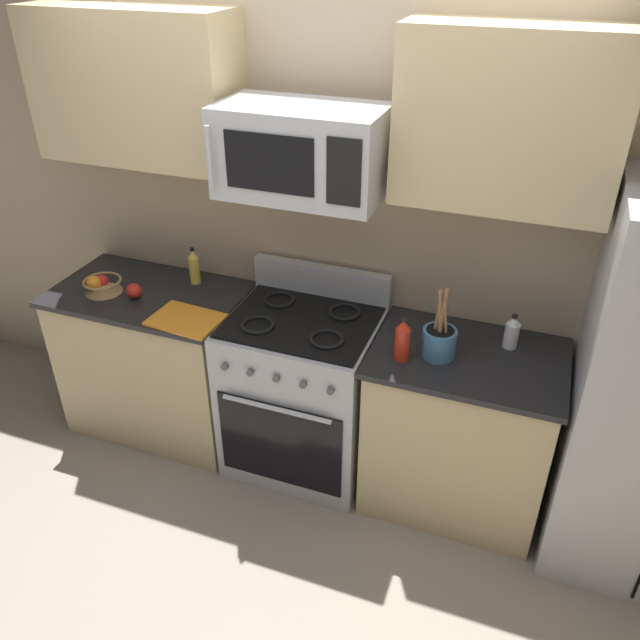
{
  "coord_description": "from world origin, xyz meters",
  "views": [
    {
      "loc": [
        1.04,
        -1.91,
        2.62
      ],
      "look_at": [
        0.15,
        0.51,
        1.03
      ],
      "focal_mm": 35.94,
      "sensor_mm": 36.0,
      "label": 1
    }
  ],
  "objects": [
    {
      "name": "counter_left",
      "position": [
        -0.91,
        0.64,
        0.46
      ],
      "size": [
        1.05,
        0.64,
        0.91
      ],
      "color": "tan",
      "rests_on": "ground"
    },
    {
      "name": "upper_cabinets_left",
      "position": [
        -0.92,
        0.81,
        1.96
      ],
      "size": [
        1.04,
        0.34,
        0.72
      ],
      "color": "tan"
    },
    {
      "name": "range_oven",
      "position": [
        -0.0,
        0.64,
        0.47
      ],
      "size": [
        0.76,
        0.69,
        1.09
      ],
      "color": "#B2B5BA",
      "rests_on": "ground"
    },
    {
      "name": "fruit_basket",
      "position": [
        -1.14,
        0.56,
        0.95
      ],
      "size": [
        0.21,
        0.21,
        0.1
      ],
      "color": "#9E7A4C",
      "rests_on": "counter_left"
    },
    {
      "name": "utensil_crock",
      "position": [
        0.7,
        0.59,
        0.99
      ],
      "size": [
        0.16,
        0.16,
        0.35
      ],
      "color": "teal",
      "rests_on": "counter_right"
    },
    {
      "name": "ground_plane",
      "position": [
        0.0,
        0.0,
        0.0
      ],
      "size": [
        16.0,
        16.0,
        0.0
      ],
      "primitive_type": "plane",
      "color": "gray"
    },
    {
      "name": "upper_cabinets_right",
      "position": [
        0.85,
        0.81,
        1.96
      ],
      "size": [
        0.89,
        0.34,
        0.72
      ],
      "color": "tan"
    },
    {
      "name": "microwave",
      "position": [
        -0.0,
        0.67,
        1.78
      ],
      "size": [
        0.73,
        0.44,
        0.4
      ],
      "color": "#B2B5BA"
    },
    {
      "name": "cutting_board",
      "position": [
        -0.56,
        0.45,
        0.92
      ],
      "size": [
        0.37,
        0.28,
        0.02
      ],
      "primitive_type": "cube",
      "rotation": [
        0.0,
        0.0,
        -0.07
      ],
      "color": "orange",
      "rests_on": "counter_left"
    },
    {
      "name": "bottle_vinegar",
      "position": [
        1.01,
        0.78,
        0.99
      ],
      "size": [
        0.07,
        0.07,
        0.18
      ],
      "color": "silver",
      "rests_on": "counter_right"
    },
    {
      "name": "bottle_hot_sauce",
      "position": [
        0.55,
        0.5,
        1.01
      ],
      "size": [
        0.07,
        0.07,
        0.22
      ],
      "color": "red",
      "rests_on": "counter_right"
    },
    {
      "name": "apple_loose",
      "position": [
        -0.94,
        0.56,
        0.95
      ],
      "size": [
        0.08,
        0.08,
        0.08
      ],
      "primitive_type": "sphere",
      "color": "red",
      "rests_on": "counter_left"
    },
    {
      "name": "counter_right",
      "position": [
        0.84,
        0.64,
        0.46
      ],
      "size": [
        0.9,
        0.64,
        0.91
      ],
      "color": "tan",
      "rests_on": "ground"
    },
    {
      "name": "bottle_oil",
      "position": [
        -0.72,
        0.83,
        1.01
      ],
      "size": [
        0.06,
        0.06,
        0.21
      ],
      "color": "gold",
      "rests_on": "counter_left"
    },
    {
      "name": "wall_back",
      "position": [
        0.0,
        1.03,
        1.3
      ],
      "size": [
        8.0,
        0.1,
        2.6
      ],
      "primitive_type": "cube",
      "color": "tan",
      "rests_on": "ground"
    }
  ]
}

